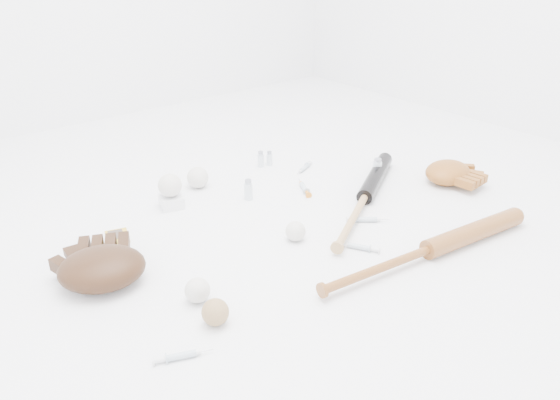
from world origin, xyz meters
TOP-DOWN VIEW (x-y plane):
  - bat_dark at (0.30, -0.08)m, footprint 0.73×0.46m
  - bat_wood at (0.18, -0.45)m, footprint 0.85×0.17m
  - glove_dark at (-0.64, 0.05)m, footprint 0.38×0.38m
  - glove_tan at (0.70, -0.15)m, footprint 0.25×0.25m
  - trading_card at (-0.50, 0.27)m, footprint 0.10×0.11m
  - pedestal at (-0.25, 0.35)m, footprint 0.10×0.10m
  - baseball_on_pedestal at (-0.25, 0.35)m, footprint 0.08×0.08m
  - baseball_left at (-0.48, -0.19)m, footprint 0.07×0.07m
  - baseball_upper at (-0.09, 0.43)m, footprint 0.08×0.08m
  - baseball_mid at (-0.06, -0.11)m, footprint 0.07×0.07m
  - baseball_aged at (-0.49, -0.30)m, footprint 0.07×0.07m
  - syringe_0 at (-0.62, -0.36)m, footprint 0.15×0.08m
  - syringe_1 at (0.05, -0.28)m, footprint 0.10×0.15m
  - syringe_2 at (0.21, 0.15)m, footprint 0.10×0.16m
  - syringe_3 at (0.21, -0.17)m, footprint 0.14×0.12m
  - syringe_4 at (0.34, 0.30)m, footprint 0.14×0.08m
  - vial_0 at (0.23, 0.44)m, footprint 0.03×0.03m
  - vial_1 at (0.27, 0.43)m, footprint 0.02×0.02m
  - vial_2 at (0.00, 0.23)m, footprint 0.03×0.03m
  - vial_3 at (0.51, 0.05)m, footprint 0.04×0.04m

SIDE VIEW (x-z plane):
  - trading_card at x=-0.50m, z-range 0.00..0.01m
  - syringe_4 at x=0.34m, z-range 0.00..0.02m
  - syringe_0 at x=-0.62m, z-range 0.00..0.02m
  - syringe_1 at x=0.05m, z-range 0.00..0.02m
  - syringe_3 at x=0.21m, z-range 0.00..0.02m
  - syringe_2 at x=0.21m, z-range 0.00..0.02m
  - pedestal at x=-0.25m, z-range 0.00..0.04m
  - bat_dark at x=0.30m, z-range 0.00..0.06m
  - vial_1 at x=0.27m, z-range 0.00..0.06m
  - bat_wood at x=0.18m, z-range 0.00..0.06m
  - baseball_mid at x=-0.06m, z-range 0.00..0.07m
  - baseball_left at x=-0.48m, z-range 0.00..0.07m
  - vial_0 at x=0.23m, z-range 0.00..0.07m
  - baseball_aged at x=-0.49m, z-range 0.00..0.07m
  - vial_2 at x=0.00m, z-range 0.00..0.08m
  - baseball_upper at x=-0.09m, z-range 0.00..0.08m
  - glove_tan at x=0.70m, z-range 0.00..0.09m
  - vial_3 at x=0.51m, z-range 0.00..0.09m
  - glove_dark at x=-0.64m, z-range 0.00..0.10m
  - baseball_on_pedestal at x=-0.25m, z-range 0.04..0.13m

